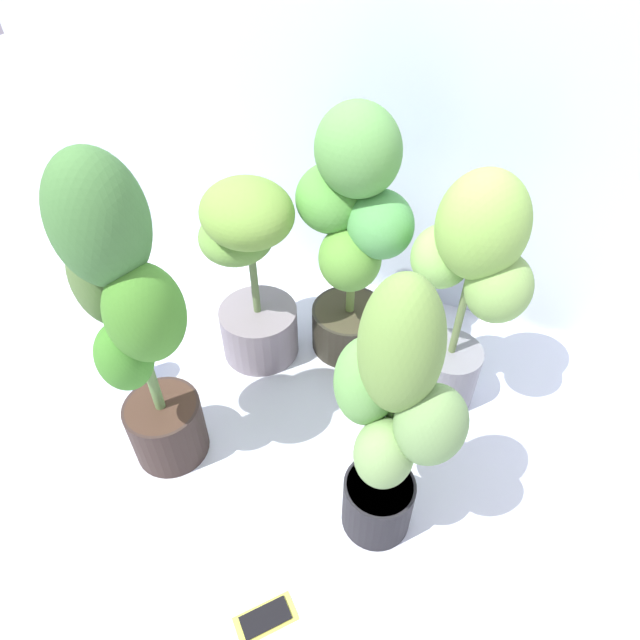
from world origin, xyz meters
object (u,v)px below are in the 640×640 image
Objects in this scene: potted_plant_back_right at (469,282)px; potted_plant_back_left at (250,266)px; potted_plant_front_left at (131,320)px; nutrient_bottle at (132,363)px; potted_plant_back_center at (352,232)px; potted_plant_front_right at (391,419)px; cell_phone at (265,618)px.

potted_plant_back_right reaches higher than potted_plant_back_left.
potted_plant_front_left reaches higher than nutrient_bottle.
potted_plant_front_right is at bearing -62.25° from potted_plant_back_center.
potted_plant_front_right reaches higher than potted_plant_back_right.
potted_plant_back_center is 0.69m from potted_plant_front_left.
potted_plant_front_right is 0.97m from nutrient_bottle.
potted_plant_front_left is at bearing -117.54° from potted_plant_back_center.
cell_phone is at bearing -61.12° from potted_plant_back_left.
potted_plant_front_left is at bearing 8.08° from cell_phone.
potted_plant_back_right is at bearing 19.92° from nutrient_bottle.
potted_plant_back_center is (0.28, 0.13, 0.12)m from potted_plant_back_left.
potted_plant_back_left is at bearing -19.65° from cell_phone.
potted_plant_back_left is at bearing 45.14° from nutrient_bottle.
potted_plant_front_right is at bearing -74.28° from cell_phone.
nutrient_bottle is (-0.58, -0.43, -0.39)m from potted_plant_back_center.
cell_phone is (-0.16, -0.33, -0.45)m from potted_plant_front_right.
potted_plant_front_left reaches higher than potted_plant_front_right.
potted_plant_front_right reaches higher than cell_phone.
potted_plant_back_left is 0.50m from nutrient_bottle.
potted_plant_back_left is 0.34m from potted_plant_back_center.
potted_plant_back_center is 0.91× the size of potted_plant_front_left.
nutrient_bottle is at bearing 146.13° from potted_plant_front_left.
potted_plant_front_right is 4.38× the size of nutrient_bottle.
potted_plant_front_left is (-0.68, -0.52, 0.06)m from potted_plant_back_right.
potted_plant_front_right is 1.28× the size of potted_plant_back_left.
cell_phone is (0.15, -0.91, -0.48)m from potted_plant_back_center.
potted_plant_back_right is 5.16× the size of cell_phone.
potted_plant_back_right is 1.22× the size of potted_plant_back_left.
potted_plant_front_right reaches higher than nutrient_bottle.
potted_plant_back_center is 1.04m from cell_phone.
potted_plant_back_center reaches higher than potted_plant_back_right.
potted_plant_back_right is at bearing -13.92° from potted_plant_back_center.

